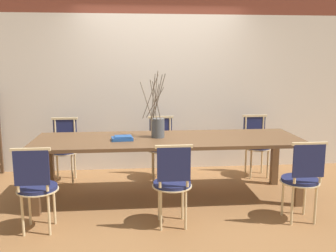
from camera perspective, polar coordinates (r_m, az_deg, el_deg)
ground_plane at (r=4.75m, az=0.00°, el=-10.87°), size 16.00×16.00×0.00m
wall_rear at (r=5.77m, az=-1.23°, el=9.13°), size 12.00×0.06×3.20m
dining_table at (r=4.55m, az=0.00°, el=-2.84°), size 3.21×0.98×0.76m
chair_near_leftend at (r=3.92m, az=-19.46°, el=-8.44°), size 0.41×0.41×0.89m
chair_near_left at (r=3.81m, az=0.70°, el=-8.34°), size 0.41×0.41×0.89m
chair_near_center at (r=4.17m, az=19.76°, el=-7.31°), size 0.41×0.41×0.89m
chair_far_leftend at (r=5.45m, az=-15.53°, el=-3.05°), size 0.41×0.41×0.89m
chair_far_left at (r=5.38m, az=-1.02°, el=-2.85°), size 0.41×0.41×0.89m
chair_far_center at (r=5.65m, az=13.31°, el=-2.49°), size 0.41×0.41×0.89m
vase_centerpiece at (r=4.56m, az=-1.58°, el=-0.05°), size 0.31×0.40×0.81m
book_stack at (r=4.44m, az=-6.96°, el=-1.86°), size 0.27×0.20×0.05m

